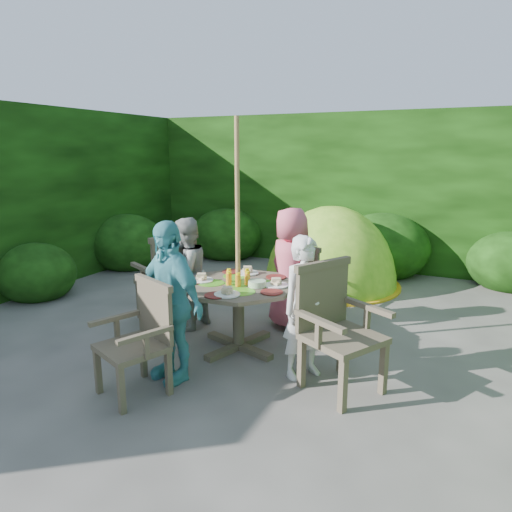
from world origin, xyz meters
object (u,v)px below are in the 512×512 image
at_px(patio_table, 239,294).
at_px(child_right, 305,308).
at_px(child_back, 291,269).
at_px(child_left, 186,274).
at_px(parasol_pole, 238,239).
at_px(garden_chair_front, 140,337).
at_px(garden_chair_left, 169,277).
at_px(garden_chair_right, 336,326).
at_px(child_front, 170,302).
at_px(garden_chair_back, 307,281).
at_px(dome_tent, 330,284).

height_order(patio_table, child_right, child_right).
bearing_deg(child_back, child_left, 58.33).
bearing_deg(child_back, parasol_pole, 103.33).
bearing_deg(garden_chair_front, garden_chair_left, 139.66).
relative_size(garden_chair_right, child_front, 0.73).
bearing_deg(garden_chair_back, dome_tent, -68.25).
xyz_separation_m(parasol_pole, dome_tent, (0.19, 2.52, -1.10)).
bearing_deg(child_right, garden_chair_front, 160.73).
xyz_separation_m(garden_chair_left, child_back, (1.29, 0.44, 0.14)).
bearing_deg(garden_chair_right, parasol_pole, 102.17).
xyz_separation_m(garden_chair_right, child_right, (-0.28, 0.07, 0.09)).
xyz_separation_m(child_back, dome_tent, (-0.05, 1.76, -0.66)).
bearing_deg(child_front, garden_chair_back, 91.11).
bearing_deg(garden_chair_right, child_right, 104.61).
bearing_deg(garden_chair_front, child_front, 95.53).
distance_m(garden_chair_right, garden_chair_back, 1.54).
relative_size(patio_table, garden_chair_front, 1.65).
height_order(parasol_pole, child_front, parasol_pole).
bearing_deg(child_back, patio_table, 103.61).
height_order(patio_table, child_back, child_back).
xyz_separation_m(patio_table, garden_chair_back, (0.34, 1.05, -0.10)).
bearing_deg(child_right, child_left, 106.48).
distance_m(patio_table, garden_chair_left, 1.10).
bearing_deg(dome_tent, child_front, -117.05).
height_order(child_left, dome_tent, child_left).
bearing_deg(patio_table, garden_chair_front, -107.74).
distance_m(garden_chair_left, dome_tent, 2.57).
bearing_deg(dome_tent, garden_chair_right, -92.70).
distance_m(garden_chair_front, child_right, 1.37).
xyz_separation_m(garden_chair_back, child_right, (0.42, -1.30, 0.16)).
relative_size(child_left, dome_tent, 0.51).
relative_size(child_right, child_front, 0.90).
distance_m(patio_table, dome_tent, 2.59).
distance_m(garden_chair_left, child_right, 1.90).
height_order(patio_table, garden_chair_left, garden_chair_left).
relative_size(garden_chair_back, garden_chair_front, 0.99).
relative_size(garden_chair_back, child_left, 0.71).
bearing_deg(child_left, patio_table, 79.71).
height_order(garden_chair_left, child_left, child_left).
bearing_deg(parasol_pole, child_front, -107.85).
height_order(parasol_pole, garden_chair_left, parasol_pole).
distance_m(patio_table, parasol_pole, 0.54).
bearing_deg(garden_chair_right, garden_chair_back, 56.39).
height_order(garden_chair_front, child_left, child_left).
relative_size(patio_table, child_right, 1.17).
height_order(garden_chair_right, child_back, child_back).
distance_m(parasol_pole, garden_chair_right, 1.23).
relative_size(garden_chair_left, garden_chair_back, 1.14).
height_order(child_right, child_back, child_back).
relative_size(garden_chair_left, child_right, 0.80).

